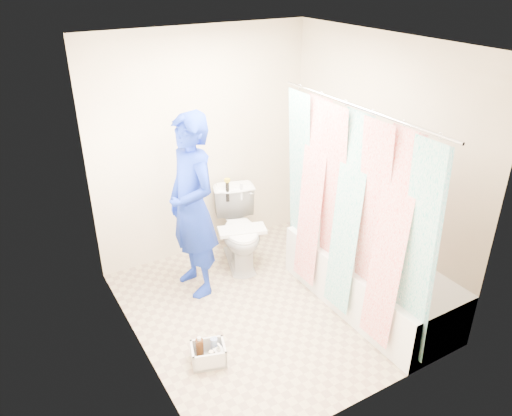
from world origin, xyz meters
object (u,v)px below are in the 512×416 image
toilet (240,230)px  cleaning_caddy (210,354)px  bathtub (369,280)px  plumber (192,207)px

toilet → cleaning_caddy: (-0.94, -1.18, -0.32)m
bathtub → plumber: plumber is taller
bathtub → cleaning_caddy: bearing=177.9°
bathtub → cleaning_caddy: size_ratio=5.36×
bathtub → cleaning_caddy: (-1.63, 0.06, -0.19)m
bathtub → plumber: size_ratio=0.98×
bathtub → cleaning_caddy: bathtub is taller
plumber → cleaning_caddy: (-0.35, -1.01, -0.82)m
bathtub → toilet: toilet is taller
toilet → cleaning_caddy: size_ratio=2.41×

